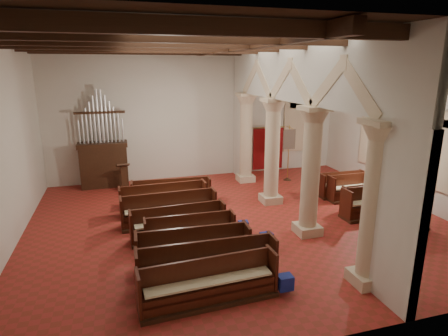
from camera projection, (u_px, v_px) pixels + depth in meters
floor at (239, 222)px, 12.95m from camera, size 14.00×14.00×0.00m
ceiling at (241, 39)px, 11.38m from camera, size 14.00×14.00×0.00m
wall_back at (200, 115)px, 17.73m from camera, size 14.00×0.02×6.00m
wall_front at (348, 194)px, 6.60m from camera, size 14.00×0.02×6.00m
wall_right at (417, 127)px, 14.04m from camera, size 0.02×12.00×6.00m
ceiling_beams at (241, 45)px, 11.43m from camera, size 13.80×11.80×0.30m
arcade at (291, 117)px, 12.50m from camera, size 0.90×11.90×6.00m
window_right_a at (446, 157)px, 12.86m from camera, size 0.03×1.00×2.20m
window_right_b at (371, 137)px, 16.57m from camera, size 0.03×1.00×2.20m
window_back at (295, 127)px, 19.26m from camera, size 1.00×0.03×2.20m
pipe_organ at (103, 156)px, 16.48m from camera, size 2.10×0.85×4.40m
lectern at (124, 180)px, 15.96m from camera, size 0.55×0.56×1.30m
dossal_curtain at (268, 148)px, 19.07m from camera, size 1.80×0.07×2.17m
processional_banner at (288, 163)px, 17.53m from camera, size 0.60×0.76×2.62m
hymnal_box_a at (285, 282)px, 8.80m from camera, size 0.35×0.29×0.35m
hymnal_box_b at (266, 239)px, 11.06m from camera, size 0.36×0.30×0.34m
hymnal_box_c at (243, 226)px, 12.00m from camera, size 0.34×0.29×0.31m
tube_heater_a at (221, 286)px, 8.86m from camera, size 1.04×0.29×0.10m
tube_heater_b at (169, 271)px, 9.51m from camera, size 0.91×0.18×0.09m
nave_pew_0 at (209, 289)px, 8.42m from camera, size 3.21×0.87×1.04m
nave_pew_1 at (208, 272)px, 9.09m from camera, size 3.42×0.79×1.11m
nave_pew_2 at (194, 257)px, 9.77m from camera, size 2.99×0.89×1.14m
nave_pew_3 at (190, 236)px, 11.11m from camera, size 2.69×0.70×0.96m
nave_pew_4 at (179, 228)px, 11.64m from camera, size 2.97×0.82×1.03m
nave_pew_5 at (169, 214)px, 12.69m from camera, size 3.22×0.82×1.08m
nave_pew_6 at (164, 203)px, 13.70m from camera, size 3.15×0.79×1.07m
nave_pew_7 at (172, 197)px, 14.41m from camera, size 3.05×0.88×1.03m
aisle_pew_0 at (398, 219)px, 12.21m from camera, size 2.00×0.72×1.08m
aisle_pew_1 at (369, 207)px, 13.24m from camera, size 2.00×0.80×1.12m
aisle_pew_2 at (365, 203)px, 13.80m from camera, size 1.77×0.73×0.99m
aisle_pew_3 at (349, 192)px, 14.98m from camera, size 1.76×0.71×1.04m
aisle_pew_4 at (342, 188)px, 15.48m from camera, size 2.02×0.70×1.00m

